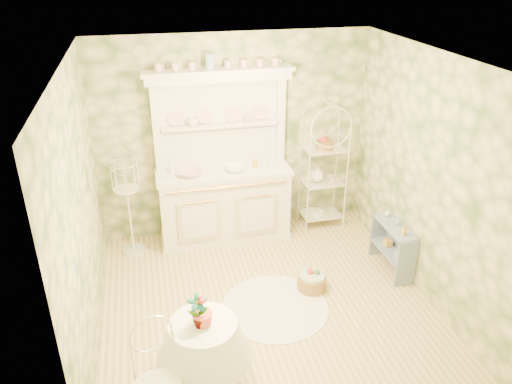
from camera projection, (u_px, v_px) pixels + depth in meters
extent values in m
plane|color=#D6C388|center=(266.00, 302.00, 5.64)|extent=(3.60, 3.60, 0.00)
plane|color=white|center=(269.00, 60.00, 4.46)|extent=(3.60, 3.60, 0.00)
plane|color=beige|center=(82.00, 215.00, 4.68)|extent=(3.60, 3.60, 0.00)
plane|color=beige|center=(428.00, 179.00, 5.42)|extent=(3.60, 3.60, 0.00)
plane|color=beige|center=(234.00, 137.00, 6.62)|extent=(3.60, 3.60, 0.00)
plane|color=beige|center=(331.00, 307.00, 3.47)|extent=(3.60, 3.60, 0.00)
cube|color=white|center=(223.00, 160.00, 6.43)|extent=(1.87, 0.61, 2.29)
cube|color=white|center=(323.00, 170.00, 6.92)|extent=(0.53, 0.38, 1.67)
cube|color=#7184A3|center=(392.00, 249.00, 6.11)|extent=(0.32, 0.68, 0.57)
cylinder|color=white|center=(205.00, 356.00, 4.42)|extent=(0.79, 0.79, 0.70)
cube|color=white|center=(156.00, 384.00, 3.96)|extent=(0.54, 0.54, 0.98)
cube|color=white|center=(128.00, 202.00, 6.28)|extent=(0.35, 0.35, 1.45)
cylinder|color=olive|center=(312.00, 281.00, 5.82)|extent=(0.45, 0.45, 0.22)
cylinder|color=white|center=(275.00, 307.00, 5.56)|extent=(1.47, 1.47, 0.01)
imported|color=white|center=(190.00, 175.00, 6.31)|extent=(0.37, 0.37, 0.07)
imported|color=white|center=(235.00, 171.00, 6.44)|extent=(0.27, 0.27, 0.08)
imported|color=white|center=(193.00, 124.00, 6.29)|extent=(0.17, 0.17, 0.11)
imported|color=white|center=(247.00, 120.00, 6.44)|extent=(0.14, 0.14, 0.10)
imported|color=#3F7238|center=(198.00, 315.00, 4.16)|extent=(0.19, 0.14, 0.33)
imported|color=gold|center=(404.00, 230.00, 5.74)|extent=(0.06, 0.06, 0.15)
imported|color=#7E9DC4|center=(396.00, 222.00, 5.96)|extent=(0.07, 0.07, 0.11)
imported|color=silver|center=(387.00, 214.00, 6.17)|extent=(0.08, 0.08, 0.08)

